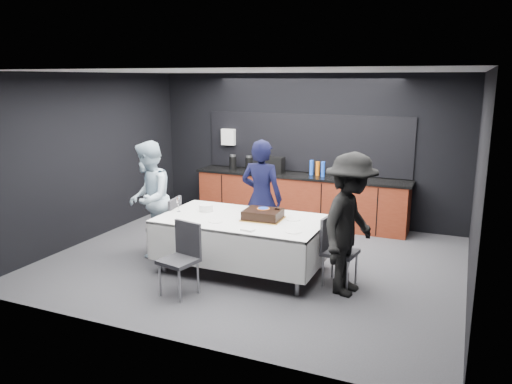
# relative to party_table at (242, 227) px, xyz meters

# --- Properties ---
(ground) EXTENTS (6.00, 6.00, 0.00)m
(ground) POSITION_rel_party_table_xyz_m (0.00, 0.40, -0.64)
(ground) COLOR #3F3F44
(ground) RESTS_ON ground
(room_shell) EXTENTS (6.04, 5.04, 2.82)m
(room_shell) POSITION_rel_party_table_xyz_m (0.00, 0.40, 1.22)
(room_shell) COLOR white
(room_shell) RESTS_ON ground
(kitchenette) EXTENTS (4.10, 0.64, 2.05)m
(kitchenette) POSITION_rel_party_table_xyz_m (-0.02, 2.62, -0.10)
(kitchenette) COLOR #5B1D0E
(kitchenette) RESTS_ON ground
(party_table) EXTENTS (2.32, 1.32, 0.78)m
(party_table) POSITION_rel_party_table_xyz_m (0.00, 0.00, 0.00)
(party_table) COLOR #99999E
(party_table) RESTS_ON ground
(cake_assembly) EXTENTS (0.57, 0.47, 0.17)m
(cake_assembly) POSITION_rel_party_table_xyz_m (0.30, 0.06, 0.21)
(cake_assembly) COLOR gold
(cake_assembly) RESTS_ON party_table
(plate_stack) EXTENTS (0.20, 0.20, 0.10)m
(plate_stack) POSITION_rel_party_table_xyz_m (-0.64, 0.12, 0.19)
(plate_stack) COLOR white
(plate_stack) RESTS_ON party_table
(loose_plate_near) EXTENTS (0.20, 0.20, 0.01)m
(loose_plate_near) POSITION_rel_party_table_xyz_m (-0.25, -0.31, 0.14)
(loose_plate_near) COLOR white
(loose_plate_near) RESTS_ON party_table
(loose_plate_right_a) EXTENTS (0.21, 0.21, 0.01)m
(loose_plate_right_a) POSITION_rel_party_table_xyz_m (0.70, 0.20, 0.14)
(loose_plate_right_a) COLOR white
(loose_plate_right_a) RESTS_ON party_table
(loose_plate_right_b) EXTENTS (0.22, 0.22, 0.01)m
(loose_plate_right_b) POSITION_rel_party_table_xyz_m (0.88, -0.33, 0.14)
(loose_plate_right_b) COLOR white
(loose_plate_right_b) RESTS_ON party_table
(loose_plate_far) EXTENTS (0.22, 0.22, 0.01)m
(loose_plate_far) POSITION_rel_party_table_xyz_m (-0.02, 0.44, 0.14)
(loose_plate_far) COLOR white
(loose_plate_far) RESTS_ON party_table
(fork_pile) EXTENTS (0.18, 0.12, 0.03)m
(fork_pile) POSITION_rel_party_table_xyz_m (0.32, -0.52, 0.15)
(fork_pile) COLOR white
(fork_pile) RESTS_ON party_table
(champagne_flute) EXTENTS (0.06, 0.06, 0.22)m
(champagne_flute) POSITION_rel_party_table_xyz_m (-1.01, -0.06, 0.30)
(champagne_flute) COLOR white
(champagne_flute) RESTS_ON party_table
(chair_left) EXTENTS (0.48, 0.48, 0.92)m
(chair_left) POSITION_rel_party_table_xyz_m (-1.29, 0.10, -0.11)
(chair_left) COLOR #2A2A2E
(chair_left) RESTS_ON ground
(chair_right) EXTENTS (0.47, 0.47, 0.92)m
(chair_right) POSITION_rel_party_table_xyz_m (1.33, 0.05, -0.11)
(chair_right) COLOR #2A2A2E
(chair_right) RESTS_ON ground
(chair_near) EXTENTS (0.50, 0.50, 0.92)m
(chair_near) POSITION_rel_party_table_xyz_m (-0.38, -1.00, -0.11)
(chair_near) COLOR #2A2A2E
(chair_near) RESTS_ON ground
(person_center) EXTENTS (0.67, 0.44, 1.81)m
(person_center) POSITION_rel_party_table_xyz_m (0.00, 0.71, 0.27)
(person_center) COLOR black
(person_center) RESTS_ON ground
(person_left) EXTENTS (0.97, 1.06, 1.78)m
(person_left) POSITION_rel_party_table_xyz_m (-1.61, 0.06, 0.25)
(person_left) COLOR #ADC8DA
(person_left) RESTS_ON ground
(person_right) EXTENTS (0.86, 1.28, 1.83)m
(person_right) POSITION_rel_party_table_xyz_m (1.57, -0.16, 0.27)
(person_right) COLOR black
(person_right) RESTS_ON ground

